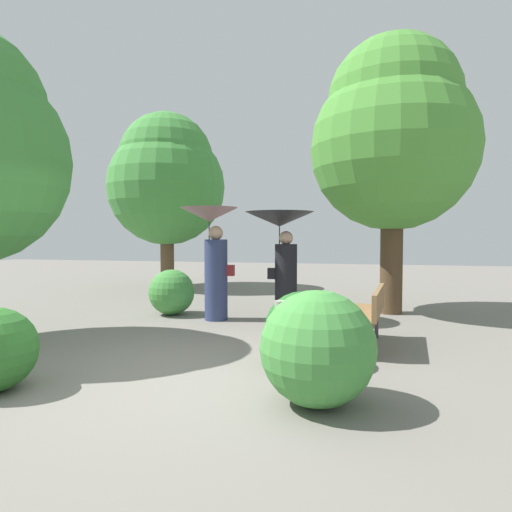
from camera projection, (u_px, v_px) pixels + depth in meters
ground_plane at (178, 378)px, 4.76m from camera, size 40.00×40.00×0.00m
person_left at (213, 245)px, 8.03m from camera, size 1.06×1.06×2.07m
person_right at (282, 242)px, 7.88m from camera, size 1.24×1.24×1.98m
park_bench at (367, 311)px, 6.04m from camera, size 0.66×1.55×0.83m
tree_near_right at (393, 134)px, 8.60m from camera, size 3.24×3.24×5.45m
tree_mid_left at (167, 178)px, 12.91m from camera, size 3.43×3.43×5.16m
bush_path_left at (172, 292)px, 8.57m from camera, size 0.89×0.89×0.89m
bush_path_right at (302, 329)px, 5.19m from camera, size 0.89×0.89×0.89m
bush_behind_bench at (318, 348)px, 3.98m from camera, size 1.06×1.06×1.06m
path_marker_post at (280, 342)px, 4.61m from camera, size 0.12×0.12×0.87m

